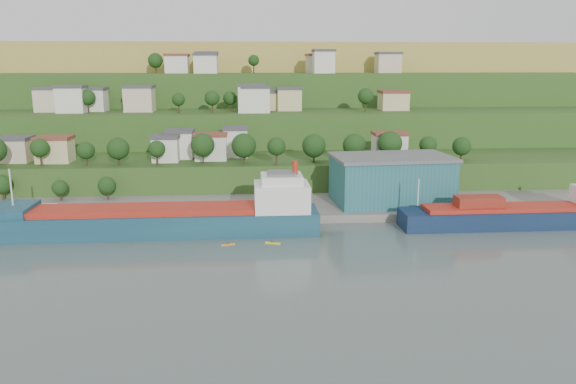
{
  "coord_description": "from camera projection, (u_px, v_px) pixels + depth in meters",
  "views": [
    {
      "loc": [
        4.59,
        -117.45,
        38.2
      ],
      "look_at": [
        13.56,
        15.0,
        8.12
      ],
      "focal_mm": 35.0,
      "sensor_mm": 36.0,
      "label": 1
    }
  ],
  "objects": [
    {
      "name": "cargo_ship_near",
      "position": [
        170.0,
        221.0,
        129.64
      ],
      "size": [
        73.38,
        12.3,
        18.84
      ],
      "rotation": [
        0.0,
        0.0,
        0.01
      ],
      "color": "#133448",
      "rests_on": "ground"
    },
    {
      "name": "kayak_yellow",
      "position": [
        273.0,
        242.0,
        122.85
      ],
      "size": [
        3.47,
        1.58,
        0.86
      ],
      "rotation": [
        0.0,
        0.0,
        -0.3
      ],
      "color": "yellow",
      "rests_on": "ground"
    },
    {
      "name": "caravan",
      "position": [
        46.0,
        209.0,
        142.34
      ],
      "size": [
        5.65,
        2.61,
        2.58
      ],
      "primitive_type": "cube",
      "rotation": [
        0.0,
        0.0,
        -0.06
      ],
      "color": "silver",
      "rests_on": "pebble_beach"
    },
    {
      "name": "pebble_beach",
      "position": [
        13.0,
        222.0,
        140.2
      ],
      "size": [
        40.0,
        18.0,
        2.4
      ],
      "primitive_type": "cube",
      "color": "slate",
      "rests_on": "ground"
    },
    {
      "name": "warehouse",
      "position": [
        391.0,
        179.0,
        149.85
      ],
      "size": [
        32.46,
        21.49,
        12.8
      ],
      "rotation": [
        0.0,
        0.0,
        0.08
      ],
      "color": "#215A63",
      "rests_on": "quay"
    },
    {
      "name": "kayak_orange",
      "position": [
        228.0,
        244.0,
        121.9
      ],
      "size": [
        3.04,
        1.34,
        0.75
      ],
      "rotation": [
        0.0,
        0.0,
        0.28
      ],
      "color": "orange",
      "rests_on": "ground"
    },
    {
      "name": "dinghy",
      "position": [
        69.0,
        220.0,
        135.82
      ],
      "size": [
        4.75,
        2.35,
        0.91
      ],
      "primitive_type": "cube",
      "rotation": [
        0.0,
        0.0,
        -0.15
      ],
      "color": "silver",
      "rests_on": "pebble_beach"
    },
    {
      "name": "cargo_ship_far",
      "position": [
        524.0,
        217.0,
        135.79
      ],
      "size": [
        55.94,
        9.8,
        15.18
      ],
      "rotation": [
        0.0,
        0.0,
        0.01
      ],
      "color": "#0C1839",
      "rests_on": "ground"
    },
    {
      "name": "quay",
      "position": [
        309.0,
        210.0,
        150.99
      ],
      "size": [
        220.0,
        26.0,
        4.0
      ],
      "primitive_type": "cube",
      "color": "slate",
      "rests_on": "ground"
    },
    {
      "name": "ground",
      "position": [
        231.0,
        244.0,
        122.42
      ],
      "size": [
        500.0,
        500.0,
        0.0
      ],
      "primitive_type": "plane",
      "color": "#495853",
      "rests_on": "ground"
    },
    {
      "name": "hillside",
      "position": [
        241.0,
        141.0,
        286.54
      ],
      "size": [
        360.0,
        211.38,
        96.0
      ],
      "color": "#284719",
      "rests_on": "ground"
    }
  ]
}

